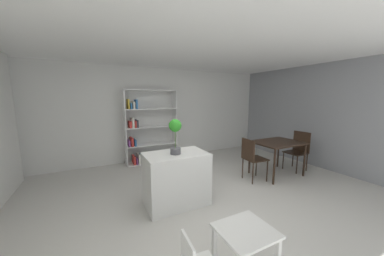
% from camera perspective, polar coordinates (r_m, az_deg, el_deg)
% --- Properties ---
extents(ground_plane, '(10.20, 10.20, 0.00)m').
position_cam_1_polar(ground_plane, '(3.57, 2.65, -21.32)').
color(ground_plane, beige).
extents(ceiling_slab, '(7.40, 5.89, 0.06)m').
position_cam_1_polar(ceiling_slab, '(3.22, 3.01, 24.63)').
color(ceiling_slab, white).
rests_on(ceiling_slab, ground_plane).
extents(back_partition, '(7.40, 0.06, 2.64)m').
position_cam_1_polar(back_partition, '(5.82, -11.58, 3.92)').
color(back_partition, silver).
rests_on(back_partition, ground_plane).
extents(right_partition_gray, '(0.06, 5.89, 2.64)m').
position_cam_1_polar(right_partition_gray, '(5.88, 35.72, 2.51)').
color(right_partition_gray, gray).
rests_on(right_partition_gray, ground_plane).
extents(kitchen_island, '(1.02, 0.64, 0.88)m').
position_cam_1_polar(kitchen_island, '(3.43, -4.60, -14.40)').
color(kitchen_island, silver).
rests_on(kitchen_island, ground_plane).
extents(potted_plant_on_island, '(0.20, 0.20, 0.57)m').
position_cam_1_polar(potted_plant_on_island, '(3.17, -4.87, -1.21)').
color(potted_plant_on_island, '#4C4C51').
rests_on(potted_plant_on_island, kitchen_island).
extents(open_bookshelf, '(1.41, 0.37, 2.00)m').
position_cam_1_polar(open_bookshelf, '(5.52, -13.22, -0.21)').
color(open_bookshelf, white).
rests_on(open_bookshelf, ground_plane).
extents(child_table, '(0.53, 0.49, 0.52)m').
position_cam_1_polar(child_table, '(2.27, 15.13, -28.45)').
color(child_table, silver).
rests_on(child_table, ground_plane).
extents(dining_table, '(1.10, 0.83, 0.79)m').
position_cam_1_polar(dining_table, '(4.97, 23.42, -4.62)').
color(dining_table, black).
rests_on(dining_table, ground_plane).
extents(dining_chair_window_side, '(0.46, 0.44, 0.96)m').
position_cam_1_polar(dining_chair_window_side, '(5.61, 28.40, -5.06)').
color(dining_chair_window_side, black).
rests_on(dining_chair_window_side, ground_plane).
extents(dining_chair_island_side, '(0.47, 0.45, 0.92)m').
position_cam_1_polar(dining_chair_island_side, '(4.46, 16.86, -7.70)').
color(dining_chair_island_side, black).
rests_on(dining_chair_island_side, ground_plane).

